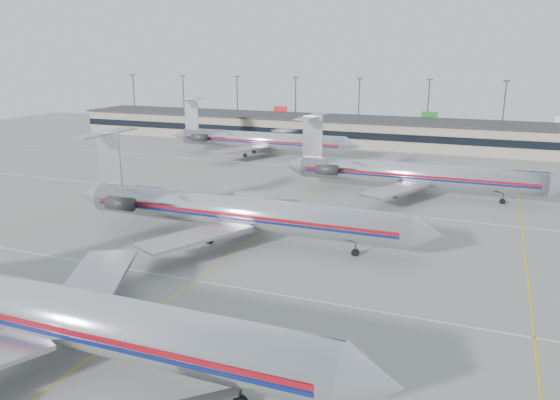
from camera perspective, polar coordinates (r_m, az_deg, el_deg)
The scene contains 8 objects.
ground at distance 46.55m, azimuth -15.18°, elevation -12.67°, with size 260.00×260.00×0.00m, color gray.
apron_markings at distance 54.01m, azimuth -8.83°, elevation -8.31°, with size 160.00×0.15×0.02m, color silver.
terminal at distance 134.22m, azimuth 10.48°, elevation 6.99°, with size 162.00×17.00×6.25m.
light_mast_row at distance 147.33m, azimuth 11.69°, elevation 9.74°, with size 163.60×0.40×15.28m.
jet_foreground at distance 43.02m, azimuth -24.35°, elevation -10.25°, with size 50.41×29.68×13.19m.
jet_second_row at distance 63.93m, azimuth -4.94°, elevation -1.16°, with size 46.01×27.09×12.04m.
jet_third_row at distance 86.38m, azimuth 13.48°, elevation 2.68°, with size 43.21×26.58×11.81m.
jet_back_row at distance 117.87m, azimuth -2.36°, elevation 6.29°, with size 43.49×26.75×11.89m.
Camera 1 is at (25.70, -32.53, 21.17)m, focal length 35.00 mm.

